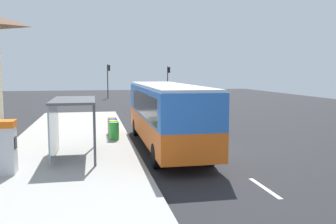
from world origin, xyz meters
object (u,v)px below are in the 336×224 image
(recycling_bin_orange, at_px, (112,125))
(recycling_bin_green, at_px, (114,131))
(ticket_machine, at_px, (7,147))
(sedan_near, at_px, (149,94))
(recycling_bin_blue, at_px, (113,127))
(traffic_light_near_side, at_px, (168,77))
(recycling_bin_yellow, at_px, (113,129))
(sedan_far, at_px, (142,91))
(traffic_light_far_side, at_px, (108,76))
(bus, at_px, (166,112))
(white_van, at_px, (169,97))
(bus_shelter, at_px, (66,113))

(recycling_bin_orange, bearing_deg, recycling_bin_green, -90.00)
(ticket_machine, bearing_deg, sedan_near, 73.64)
(sedan_near, xyz_separation_m, recycling_bin_blue, (-6.50, -28.98, -0.14))
(recycling_bin_green, bearing_deg, ticket_machine, -124.96)
(ticket_machine, xyz_separation_m, traffic_light_near_side, (13.87, 38.63, 1.89))
(recycling_bin_yellow, bearing_deg, sedan_far, 80.00)
(traffic_light_far_side, bearing_deg, sedan_far, 37.04)
(sedan_near, xyz_separation_m, traffic_light_far_side, (-5.40, 3.09, 2.44))
(sedan_near, distance_m, traffic_light_near_side, 4.54)
(recycling_bin_yellow, xyz_separation_m, recycling_bin_blue, (0.00, 0.70, 0.00))
(traffic_light_far_side, bearing_deg, recycling_bin_yellow, -91.92)
(bus, height_order, white_van, bus)
(sedan_far, relative_size, recycling_bin_orange, 4.73)
(white_van, distance_m, recycling_bin_orange, 15.44)
(bus, xyz_separation_m, recycling_bin_yellow, (-2.49, 2.63, -1.19))
(recycling_bin_orange, bearing_deg, sedan_near, 77.05)
(recycling_bin_green, bearing_deg, sedan_far, 80.18)
(bus, distance_m, sedan_far, 39.69)
(ticket_machine, distance_m, recycling_bin_green, 7.29)
(recycling_bin_green, relative_size, recycling_bin_yellow, 1.00)
(traffic_light_far_side, bearing_deg, ticket_machine, -97.61)
(sedan_near, relative_size, ticket_machine, 2.31)
(ticket_machine, relative_size, recycling_bin_green, 2.04)
(recycling_bin_green, distance_m, recycling_bin_orange, 2.10)
(recycling_bin_green, distance_m, traffic_light_near_side, 34.17)
(traffic_light_near_side, bearing_deg, recycling_bin_green, -106.54)
(recycling_bin_green, bearing_deg, recycling_bin_yellow, 90.00)
(ticket_machine, bearing_deg, recycling_bin_green, 55.04)
(white_van, bearing_deg, sedan_near, 89.59)
(recycling_bin_green, height_order, recycling_bin_orange, same)
(ticket_machine, xyz_separation_m, traffic_light_far_side, (5.27, 39.43, 2.06))
(sedan_near, bearing_deg, traffic_light_far_side, 150.22)
(bus, bearing_deg, sedan_near, 82.92)
(sedan_near, relative_size, recycling_bin_green, 4.71)
(sedan_near, xyz_separation_m, traffic_light_near_side, (3.20, 2.29, 2.27))
(ticket_machine, relative_size, recycling_bin_blue, 2.04)
(white_van, bearing_deg, recycling_bin_orange, -114.52)
(white_van, height_order, traffic_light_far_side, traffic_light_far_side)
(bus, distance_m, ticket_machine, 7.81)
(sedan_far, bearing_deg, recycling_bin_blue, -100.19)
(bus_shelter, bearing_deg, traffic_light_near_side, 71.83)
(recycling_bin_blue, bearing_deg, bus_shelter, -113.75)
(ticket_machine, height_order, traffic_light_far_side, traffic_light_far_side)
(white_van, bearing_deg, recycling_bin_yellow, -112.53)
(sedan_far, distance_m, ticket_machine, 44.79)
(white_van, bearing_deg, ticket_machine, -115.56)
(recycling_bin_yellow, relative_size, traffic_light_far_side, 0.20)
(recycling_bin_blue, relative_size, traffic_light_near_side, 0.21)
(bus, distance_m, sedan_near, 32.58)
(recycling_bin_blue, height_order, traffic_light_near_side, traffic_light_near_side)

